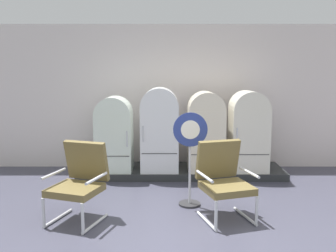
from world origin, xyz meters
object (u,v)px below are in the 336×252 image
(refrigerator_1, at_px, (161,127))
(armchair_right, at_px, (224,177))
(refrigerator_0, at_px, (115,132))
(armchair_left, at_px, (81,179))
(sign_stand, at_px, (191,159))
(refrigerator_2, at_px, (207,129))
(refrigerator_3, at_px, (249,129))

(refrigerator_1, height_order, armchair_right, refrigerator_1)
(refrigerator_0, distance_m, armchair_left, 2.00)
(refrigerator_1, bearing_deg, sign_stand, -72.34)
(refrigerator_2, bearing_deg, refrigerator_3, -0.49)
(armchair_right, height_order, sign_stand, sign_stand)
(refrigerator_0, relative_size, armchair_right, 1.33)
(refrigerator_0, height_order, refrigerator_1, refrigerator_1)
(refrigerator_1, xyz_separation_m, armchair_left, (-1.01, -1.98, -0.38))
(armchair_left, distance_m, armchair_right, 1.90)
(armchair_right, bearing_deg, refrigerator_2, 91.24)
(armchair_right, bearing_deg, refrigerator_0, 132.34)
(sign_stand, bearing_deg, armchair_right, -45.47)
(armchair_right, distance_m, sign_stand, 0.62)
(refrigerator_3, relative_size, armchair_right, 1.42)
(refrigerator_0, xyz_separation_m, sign_stand, (1.30, -1.46, -0.15))
(refrigerator_0, height_order, refrigerator_2, refrigerator_2)
(refrigerator_3, bearing_deg, armchair_left, -142.66)
(refrigerator_3, distance_m, armchair_left, 3.34)
(refrigerator_0, distance_m, sign_stand, 1.96)
(refrigerator_3, height_order, armchair_left, refrigerator_3)
(refrigerator_1, distance_m, armchair_right, 2.14)
(refrigerator_3, relative_size, armchair_left, 1.42)
(refrigerator_0, bearing_deg, armchair_right, -47.66)
(refrigerator_1, distance_m, sign_stand, 1.57)
(sign_stand, bearing_deg, refrigerator_0, 131.67)
(armchair_left, bearing_deg, sign_stand, 18.93)
(refrigerator_0, distance_m, refrigerator_2, 1.68)
(refrigerator_2, height_order, armchair_right, refrigerator_2)
(refrigerator_2, bearing_deg, sign_stand, -104.04)
(refrigerator_2, bearing_deg, refrigerator_0, -178.24)
(refrigerator_2, height_order, sign_stand, refrigerator_2)
(refrigerator_1, height_order, sign_stand, refrigerator_1)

